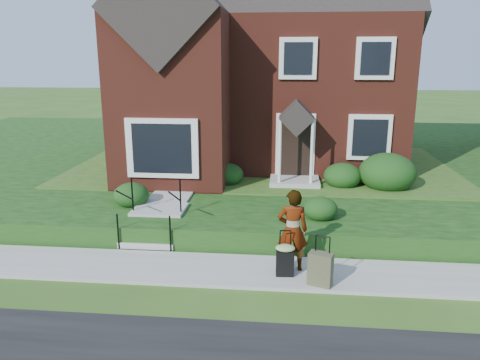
# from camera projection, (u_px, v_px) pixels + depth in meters

# --- Properties ---
(ground) EXTENTS (120.00, 120.00, 0.00)m
(ground) POSITION_uv_depth(u_px,v_px,m) (243.00, 273.00, 10.43)
(ground) COLOR #2D5119
(ground) RESTS_ON ground
(sidewalk) EXTENTS (60.00, 1.60, 0.08)m
(sidewalk) POSITION_uv_depth(u_px,v_px,m) (243.00, 271.00, 10.42)
(sidewalk) COLOR #9E9B93
(sidewalk) RESTS_ON ground
(terrace) EXTENTS (44.00, 20.00, 0.60)m
(terrace) POSITION_uv_depth(u_px,v_px,m) (357.00, 159.00, 20.46)
(terrace) COLOR #13360E
(terrace) RESTS_ON ground
(walkway) EXTENTS (1.20, 6.00, 0.06)m
(walkway) POSITION_uv_depth(u_px,v_px,m) (181.00, 184.00, 15.31)
(walkway) COLOR #9E9B93
(walkway) RESTS_ON terrace
(main_house) EXTENTS (10.40, 10.20, 9.40)m
(main_house) POSITION_uv_depth(u_px,v_px,m) (260.00, 40.00, 18.34)
(main_house) COLOR maroon
(main_house) RESTS_ON terrace
(front_steps) EXTENTS (1.40, 2.02, 1.50)m
(front_steps) POSITION_uv_depth(u_px,v_px,m) (155.00, 221.00, 12.32)
(front_steps) COLOR #9E9B93
(front_steps) RESTS_ON ground
(foundation_shrubs) EXTENTS (9.88, 4.48, 1.25)m
(foundation_shrubs) POSITION_uv_depth(u_px,v_px,m) (298.00, 173.00, 14.69)
(foundation_shrubs) COLOR black
(foundation_shrubs) RESTS_ON terrace
(woman) EXTENTS (0.70, 0.49, 1.84)m
(woman) POSITION_uv_depth(u_px,v_px,m) (292.00, 230.00, 10.19)
(woman) COLOR #999999
(woman) RESTS_ON sidewalk
(suitcase_black) EXTENTS (0.44, 0.37, 1.02)m
(suitcase_black) POSITION_uv_depth(u_px,v_px,m) (285.00, 258.00, 10.03)
(suitcase_black) COLOR black
(suitcase_black) RESTS_ON sidewalk
(suitcase_olive) EXTENTS (0.55, 0.42, 1.06)m
(suitcase_olive) POSITION_uv_depth(u_px,v_px,m) (320.00, 269.00, 9.62)
(suitcase_olive) COLOR #4B4B32
(suitcase_olive) RESTS_ON sidewalk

